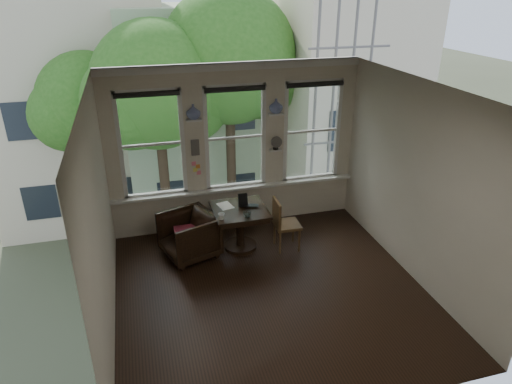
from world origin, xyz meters
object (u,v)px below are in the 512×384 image
object	(u,v)px
armchair_left	(189,236)
side_chair_right	(287,224)
table	(240,228)
mug	(221,217)
laptop	(249,207)

from	to	relation	value
armchair_left	side_chair_right	bearing A→B (deg)	64.60
table	mug	bearing A→B (deg)	-142.69
table	armchair_left	xyz separation A→B (m)	(-0.88, -0.03, 0.01)
laptop	armchair_left	bearing A→B (deg)	-161.26
side_chair_right	mug	bearing A→B (deg)	94.91
armchair_left	side_chair_right	size ratio (longest dim) A/B	0.92
mug	table	bearing A→B (deg)	37.31
laptop	table	bearing A→B (deg)	-165.16
armchair_left	laptop	world-z (taller)	laptop
armchair_left	side_chair_right	distance (m)	1.67
mug	laptop	bearing A→B (deg)	27.69
table	mug	world-z (taller)	mug
laptop	mug	bearing A→B (deg)	-134.79
armchair_left	laptop	distance (m)	1.10
side_chair_right	table	bearing A→B (deg)	75.87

